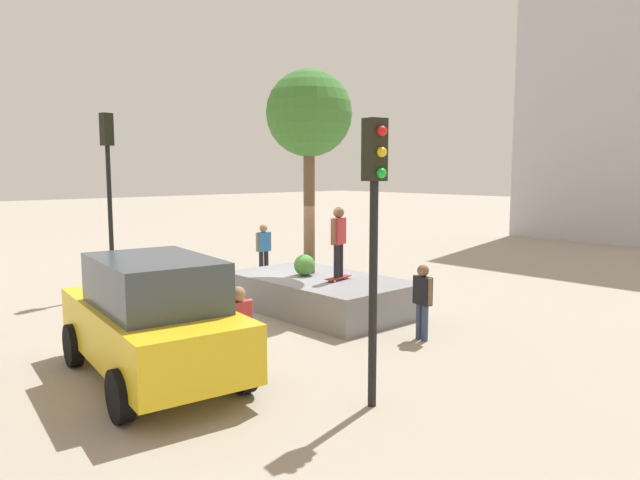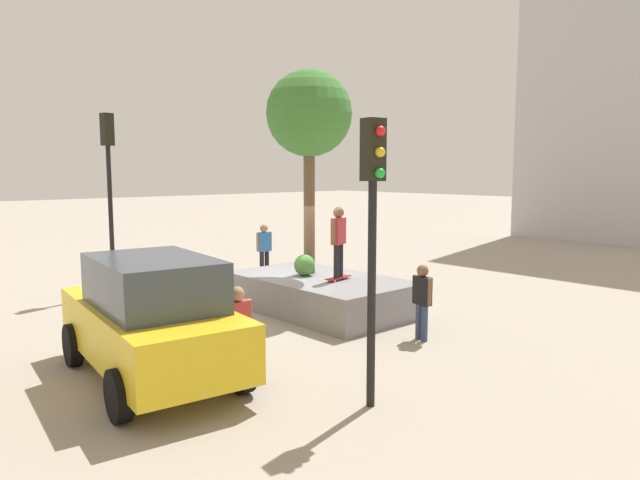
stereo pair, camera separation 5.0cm
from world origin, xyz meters
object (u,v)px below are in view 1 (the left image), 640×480
(skateboarder, at_px, (339,237))
(passerby_with_bag, at_px, (239,327))
(traffic_light_corner, at_px, (108,173))
(sedan_parked, at_px, (152,318))
(planter_ledge, at_px, (320,294))
(traffic_light_median, at_px, (374,212))
(plaza_tree, at_px, (309,116))
(skateboard, at_px, (338,278))
(bystander_watching, at_px, (423,297))
(pedestrian_crossing, at_px, (264,246))

(skateboarder, relative_size, passerby_with_bag, 1.05)
(traffic_light_corner, relative_size, passerby_with_bag, 3.13)
(skateboarder, height_order, traffic_light_corner, traffic_light_corner)
(traffic_light_corner, bearing_deg, sedan_parked, 162.34)
(planter_ledge, height_order, traffic_light_median, traffic_light_median)
(plaza_tree, relative_size, traffic_light_median, 1.22)
(plaza_tree, xyz_separation_m, passerby_with_bag, (-3.31, 4.37, -3.78))
(skateboarder, height_order, passerby_with_bag, skateboarder)
(skateboarder, bearing_deg, sedan_parked, 101.79)
(skateboard, height_order, traffic_light_median, traffic_light_median)
(planter_ledge, bearing_deg, skateboard, -174.44)
(skateboarder, relative_size, sedan_parked, 0.36)
(skateboarder, distance_m, bystander_watching, 2.79)
(sedan_parked, bearing_deg, bystander_watching, -107.02)
(pedestrian_crossing, bearing_deg, skateboarder, 161.41)
(skateboard, xyz_separation_m, skateboarder, (0.00, 0.00, 0.96))
(skateboarder, distance_m, sedan_parked, 5.36)
(sedan_parked, relative_size, passerby_with_bag, 2.91)
(sedan_parked, height_order, traffic_light_median, traffic_light_median)
(plaza_tree, bearing_deg, bystander_watching, 174.87)
(pedestrian_crossing, bearing_deg, sedan_parked, 132.57)
(planter_ledge, distance_m, skateboard, 0.74)
(traffic_light_median, distance_m, bystander_watching, 4.02)
(plaza_tree, height_order, sedan_parked, plaza_tree)
(skateboard, height_order, bystander_watching, bystander_watching)
(traffic_light_median, bearing_deg, passerby_with_bag, 22.91)
(bystander_watching, bearing_deg, traffic_light_median, 116.58)
(pedestrian_crossing, bearing_deg, passerby_with_bag, 141.02)
(planter_ledge, xyz_separation_m, skateboard, (-0.58, -0.06, 0.47))
(planter_ledge, bearing_deg, traffic_light_median, 145.34)
(planter_ledge, bearing_deg, pedestrian_crossing, -21.26)
(traffic_light_corner, relative_size, pedestrian_crossing, 2.94)
(passerby_with_bag, bearing_deg, traffic_light_corner, -8.80)
(planter_ledge, relative_size, skateboard, 5.37)
(skateboarder, bearing_deg, skateboard, -165.96)
(traffic_light_corner, height_order, traffic_light_median, traffic_light_corner)
(passerby_with_bag, distance_m, bystander_watching, 4.06)
(skateboarder, bearing_deg, pedestrian_crossing, -18.59)
(passerby_with_bag, relative_size, pedestrian_crossing, 0.94)
(planter_ledge, distance_m, pedestrian_crossing, 5.12)
(sedan_parked, bearing_deg, planter_ledge, -72.06)
(skateboarder, height_order, pedestrian_crossing, skateboarder)
(planter_ledge, xyz_separation_m, traffic_light_corner, (5.16, 2.96, 2.89))
(traffic_light_median, xyz_separation_m, passerby_with_bag, (2.07, 0.88, -1.90))
(traffic_light_corner, xyz_separation_m, bystander_watching, (-8.35, -2.81, -2.42))
(traffic_light_median, relative_size, bystander_watching, 2.67)
(passerby_with_bag, xyz_separation_m, bystander_watching, (-0.50, -4.03, -0.02))
(planter_ledge, relative_size, plaza_tree, 0.89)
(traffic_light_median, bearing_deg, sedan_parked, 30.54)
(skateboarder, xyz_separation_m, bystander_watching, (-2.61, 0.20, -0.96))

